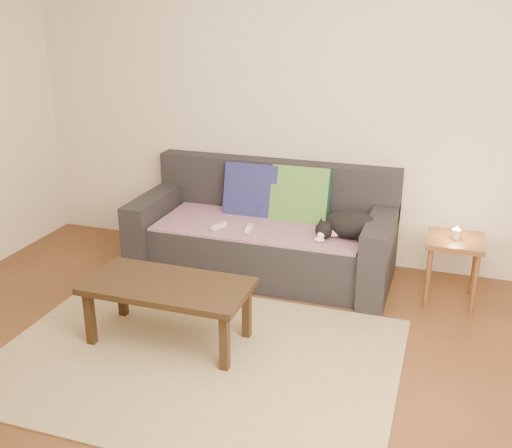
% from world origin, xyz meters
% --- Properties ---
extents(ground, '(4.50, 4.50, 0.00)m').
position_xyz_m(ground, '(0.00, 0.00, 0.00)').
color(ground, brown).
rests_on(ground, ground).
extents(back_wall, '(4.50, 0.04, 2.60)m').
position_xyz_m(back_wall, '(0.00, 2.00, 1.30)').
color(back_wall, beige).
rests_on(back_wall, ground).
extents(sofa, '(2.10, 0.94, 0.87)m').
position_xyz_m(sofa, '(0.00, 1.57, 0.31)').
color(sofa, '#232328').
rests_on(sofa, ground).
extents(throw_blanket, '(1.66, 0.74, 0.02)m').
position_xyz_m(throw_blanket, '(0.00, 1.48, 0.43)').
color(throw_blanket, '#452D55').
rests_on(throw_blanket, sofa).
extents(cushion_navy, '(0.46, 0.22, 0.47)m').
position_xyz_m(cushion_navy, '(-0.17, 1.74, 0.63)').
color(cushion_navy, '#101D47').
rests_on(cushion_navy, throw_blanket).
extents(cushion_green, '(0.48, 0.24, 0.49)m').
position_xyz_m(cushion_green, '(0.25, 1.74, 0.63)').
color(cushion_green, '#0C4E3C').
rests_on(cushion_green, throw_blanket).
extents(cat, '(0.48, 0.35, 0.21)m').
position_xyz_m(cat, '(0.71, 1.43, 0.54)').
color(cat, black).
rests_on(cat, throw_blanket).
extents(wii_remote_a, '(0.05, 0.15, 0.03)m').
position_xyz_m(wii_remote_a, '(-0.05, 1.33, 0.46)').
color(wii_remote_a, white).
rests_on(wii_remote_a, throw_blanket).
extents(wii_remote_b, '(0.09, 0.15, 0.03)m').
position_xyz_m(wii_remote_b, '(-0.30, 1.30, 0.46)').
color(wii_remote_b, white).
rests_on(wii_remote_b, throw_blanket).
extents(side_table, '(0.40, 0.40, 0.51)m').
position_xyz_m(side_table, '(1.49, 1.49, 0.42)').
color(side_table, brown).
rests_on(side_table, ground).
extents(candle, '(0.06, 0.06, 0.09)m').
position_xyz_m(candle, '(1.49, 1.49, 0.54)').
color(candle, beige).
rests_on(candle, side_table).
extents(rug, '(2.50, 1.80, 0.01)m').
position_xyz_m(rug, '(0.00, 0.15, 0.01)').
color(rug, tan).
rests_on(rug, ground).
extents(coffee_table, '(1.07, 0.53, 0.43)m').
position_xyz_m(coffee_table, '(-0.25, 0.30, 0.37)').
color(coffee_table, '#322413').
rests_on(coffee_table, rug).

